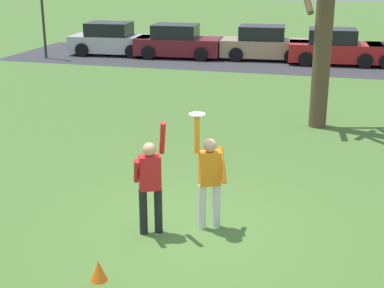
{
  "coord_description": "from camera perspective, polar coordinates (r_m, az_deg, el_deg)",
  "views": [
    {
      "loc": [
        2.31,
        -8.66,
        4.52
      ],
      "look_at": [
        -0.2,
        0.71,
        1.35
      ],
      "focal_mm": 52.69,
      "sensor_mm": 36.0,
      "label": 1
    }
  ],
  "objects": [
    {
      "name": "ground_plane",
      "position": [
        10.04,
        0.07,
        -8.64
      ],
      "size": [
        120.0,
        120.0,
        0.0
      ],
      "primitive_type": "plane",
      "color": "#4C7533"
    },
    {
      "name": "person_catcher",
      "position": [
        9.73,
        1.8,
        -3.23
      ],
      "size": [
        0.58,
        0.51,
        2.08
      ],
      "rotation": [
        0.0,
        0.0,
        -2.68
      ],
      "color": "silver",
      "rests_on": "ground_plane"
    },
    {
      "name": "person_defender",
      "position": [
        9.55,
        -4.27,
        -3.69
      ],
      "size": [
        0.64,
        0.6,
        2.04
      ],
      "rotation": [
        0.0,
        0.0,
        0.47
      ],
      "color": "black",
      "rests_on": "ground_plane"
    },
    {
      "name": "frisbee_disc",
      "position": [
        9.33,
        0.52,
        3.02
      ],
      "size": [
        0.27,
        0.27,
        0.02
      ],
      "primitive_type": "cylinder",
      "color": "white",
      "rests_on": "person_catcher"
    },
    {
      "name": "parked_car_silver",
      "position": [
        28.81,
        -8.13,
        10.38
      ],
      "size": [
        4.22,
        2.27,
        1.59
      ],
      "rotation": [
        0.0,
        0.0,
        0.07
      ],
      "color": "#BCBCC1",
      "rests_on": "ground_plane"
    },
    {
      "name": "parked_car_maroon",
      "position": [
        27.68,
        -1.46,
        10.24
      ],
      "size": [
        4.22,
        2.27,
        1.59
      ],
      "rotation": [
        0.0,
        0.0,
        0.07
      ],
      "color": "maroon",
      "rests_on": "ground_plane"
    },
    {
      "name": "parked_car_tan",
      "position": [
        27.31,
        7.32,
        10.0
      ],
      "size": [
        4.22,
        2.27,
        1.59
      ],
      "rotation": [
        0.0,
        0.0,
        0.07
      ],
      "color": "tan",
      "rests_on": "ground_plane"
    },
    {
      "name": "parked_car_red",
      "position": [
        26.67,
        14.19,
        9.41
      ],
      "size": [
        4.22,
        2.27,
        1.59
      ],
      "rotation": [
        0.0,
        0.0,
        0.07
      ],
      "color": "red",
      "rests_on": "ground_plane"
    },
    {
      "name": "parking_strip",
      "position": [
        26.87,
        10.51,
        8.15
      ],
      "size": [
        27.74,
        6.4,
        0.01
      ],
      "primitive_type": "cube",
      "color": "#38383D",
      "rests_on": "ground_plane"
    },
    {
      "name": "bare_tree_tall",
      "position": [
        15.93,
        13.23,
        13.68
      ],
      "size": [
        1.81,
        2.12,
        6.52
      ],
      "color": "brown",
      "rests_on": "ground_plane"
    },
    {
      "name": "lamppost_by_lot",
      "position": [
        28.13,
        -14.96,
        13.59
      ],
      "size": [
        0.28,
        0.28,
        4.26
      ],
      "color": "#2D2D33",
      "rests_on": "ground_plane"
    },
    {
      "name": "field_cone_orange",
      "position": [
        8.63,
        -9.44,
        -12.54
      ],
      "size": [
        0.26,
        0.26,
        0.32
      ],
      "primitive_type": "cone",
      "color": "orange",
      "rests_on": "ground_plane"
    }
  ]
}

